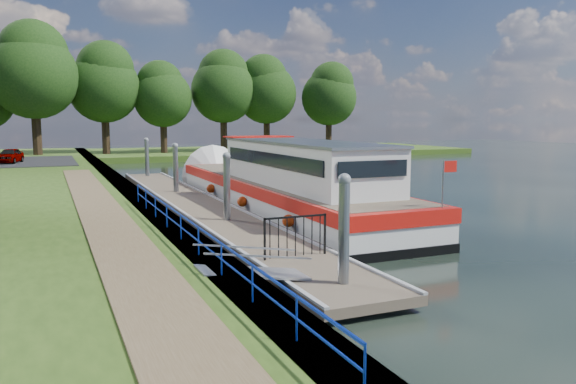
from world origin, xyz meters
name	(u,v)px	position (x,y,z in m)	size (l,w,h in m)	color
ground	(333,294)	(0.00, 0.00, 0.00)	(160.00, 160.00, 0.00)	black
bank_edge	(133,201)	(-2.55, 15.00, 0.39)	(1.10, 90.00, 0.78)	#473D2D
far_bank	(215,153)	(12.00, 52.00, 0.30)	(60.00, 18.00, 0.60)	#2E4B15
footpath	(106,220)	(-4.40, 8.00, 0.80)	(1.60, 40.00, 0.05)	brown
blue_fence	(189,227)	(-2.75, 3.00, 1.31)	(0.04, 18.04, 0.72)	#0C2DBF
pontoon	(198,208)	(0.00, 13.00, 0.18)	(2.50, 30.00, 0.56)	brown
mooring_piles	(197,184)	(0.00, 13.00, 1.28)	(0.30, 27.30, 3.55)	gray
gangway	(253,272)	(-1.85, 0.50, 0.63)	(2.58, 1.00, 0.92)	#A5A8AD
gate_panel	(295,230)	(0.00, 2.20, 1.15)	(1.85, 0.05, 1.15)	black
barge	(276,186)	(3.60, 12.53, 1.09)	(4.36, 21.15, 4.78)	black
horizon_trees	(92,81)	(-1.61, 48.68, 7.95)	(54.38, 10.03, 12.87)	#332316
car_a	(10,155)	(-8.73, 36.43, 1.40)	(1.34, 3.34, 1.14)	#999999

